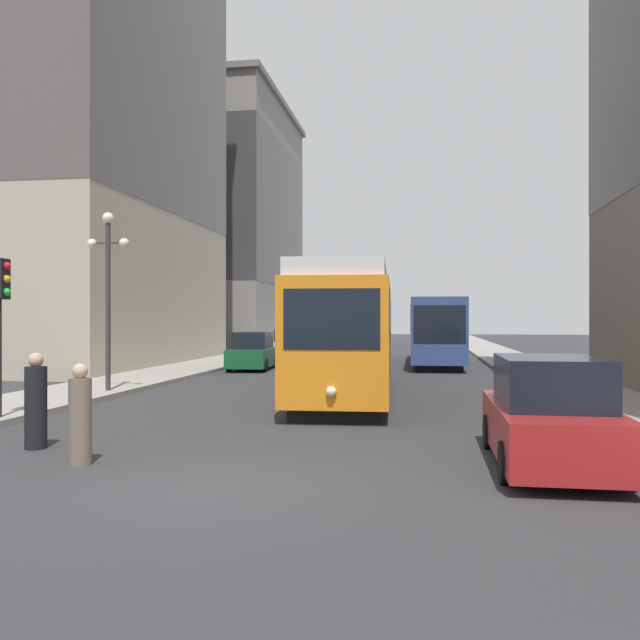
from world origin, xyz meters
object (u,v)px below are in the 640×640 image
object	(u,v)px
parked_car_left_near	(253,352)
traffic_light_near_left	(0,295)
streetcar	(349,330)
parked_car_right_far	(549,416)
transit_bus	(436,328)
pedestrian_crossing_near	(36,404)
lamp_post_left_near	(108,274)
pedestrian_crossing_far	(80,418)
parked_car_left_mid	(292,345)

from	to	relation	value
parked_car_left_near	traffic_light_near_left	size ratio (longest dim) A/B	1.19
streetcar	parked_car_right_far	xyz separation A→B (m)	(4.39, -9.61, -1.26)
transit_bus	parked_car_left_near	distance (m)	10.36
transit_bus	pedestrian_crossing_near	distance (m)	26.45
parked_car_right_far	parked_car_left_near	bearing A→B (deg)	-62.60
streetcar	parked_car_left_near	xyz separation A→B (m)	(-5.79, 10.37, -1.26)
streetcar	lamp_post_left_near	world-z (taller)	lamp_post_left_near
pedestrian_crossing_far	parked_car_left_mid	bearing A→B (deg)	-79.84
transit_bus	pedestrian_crossing_near	world-z (taller)	transit_bus
parked_car_left_mid	parked_car_left_near	bearing A→B (deg)	-87.19
parked_car_left_mid	pedestrian_crossing_far	distance (m)	30.80
parked_car_left_near	pedestrian_crossing_far	size ratio (longest dim) A/B	2.59
transit_bus	pedestrian_crossing_far	xyz separation A→B (m)	(-6.38, -26.40, -1.16)
pedestrian_crossing_near	lamp_post_left_near	world-z (taller)	lamp_post_left_near
transit_bus	pedestrian_crossing_near	size ratio (longest dim) A/B	7.12
transit_bus	traffic_light_near_left	world-z (taller)	traffic_light_near_left
transit_bus	lamp_post_left_near	size ratio (longest dim) A/B	2.26
parked_car_left_mid	pedestrian_crossing_far	size ratio (longest dim) A/B	2.92
parked_car_left_mid	lamp_post_left_near	xyz separation A→B (m)	(-1.90, -20.90, 3.04)
pedestrian_crossing_near	parked_car_left_near	bearing A→B (deg)	-77.40
streetcar	pedestrian_crossing_far	xyz separation A→B (m)	(-3.37, -10.66, -1.31)
parked_car_left_mid	pedestrian_crossing_near	world-z (taller)	parked_car_left_mid
parked_car_right_far	lamp_post_left_near	xyz separation A→B (m)	(-12.08, 8.75, 3.05)
parked_car_left_mid	traffic_light_near_left	distance (m)	26.96
pedestrian_crossing_far	lamp_post_left_near	size ratio (longest dim) A/B	0.30
parked_car_left_mid	lamp_post_left_near	size ratio (longest dim) A/B	0.87
transit_bus	parked_car_left_near	bearing A→B (deg)	-149.05
streetcar	transit_bus	world-z (taller)	streetcar
traffic_light_near_left	lamp_post_left_near	size ratio (longest dim) A/B	0.65
parked_car_left_near	parked_car_right_far	xyz separation A→B (m)	(10.18, -19.97, 0.00)
pedestrian_crossing_far	transit_bus	bearing A→B (deg)	-97.92
streetcar	parked_car_left_mid	world-z (taller)	streetcar
streetcar	pedestrian_crossing_far	size ratio (longest dim) A/B	7.27
parked_car_left_near	parked_car_right_far	size ratio (longest dim) A/B	0.97
streetcar	parked_car_left_near	world-z (taller)	streetcar
pedestrian_crossing_far	pedestrian_crossing_near	bearing A→B (deg)	-32.01
parked_car_right_far	lamp_post_left_near	world-z (taller)	lamp_post_left_near
transit_bus	parked_car_left_mid	world-z (taller)	transit_bus
parked_car_left_mid	parked_car_right_far	xyz separation A→B (m)	(10.18, -29.65, -0.00)
streetcar	pedestrian_crossing_far	world-z (taller)	streetcar
parked_car_left_near	streetcar	bearing A→B (deg)	-64.04
streetcar	lamp_post_left_near	xyz separation A→B (m)	(-7.69, -0.86, 1.79)
parked_car_left_near	lamp_post_left_near	bearing A→B (deg)	-102.83
parked_car_left_near	pedestrian_crossing_far	bearing A→B (deg)	-86.67
parked_car_left_mid	transit_bus	bearing A→B (deg)	-23.25
parked_car_left_mid	parked_car_right_far	size ratio (longest dim) A/B	1.10
traffic_light_near_left	lamp_post_left_near	xyz separation A→B (m)	(-0.22, 5.92, 0.89)
streetcar	transit_bus	bearing A→B (deg)	76.74
streetcar	traffic_light_near_left	world-z (taller)	streetcar
transit_bus	pedestrian_crossing_far	world-z (taller)	transit_bus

